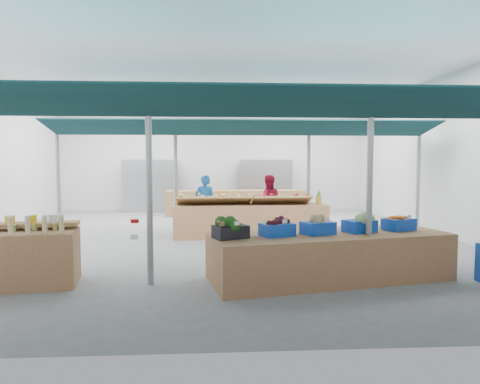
{
  "coord_description": "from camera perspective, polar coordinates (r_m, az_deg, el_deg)",
  "views": [
    {
      "loc": [
        0.02,
        -10.71,
        1.93
      ],
      "look_at": [
        0.56,
        -1.6,
        1.29
      ],
      "focal_mm": 32.0,
      "sensor_mm": 36.0,
      "label": 1
    }
  ],
  "objects": [
    {
      "name": "crate_celeriac",
      "position": [
        7.09,
        10.35,
        -4.37
      ],
      "size": [
        0.6,
        0.52,
        0.31
      ],
      "rotation": [
        0.0,
        0.0,
        0.42
      ],
      "color": "#1041B0",
      "rests_on": "veg_counter"
    },
    {
      "name": "crate_carrots",
      "position": [
        7.87,
        20.41,
        -3.97
      ],
      "size": [
        0.6,
        0.52,
        0.29
      ],
      "rotation": [
        0.0,
        0.0,
        0.42
      ],
      "color": "#1041B0",
      "rests_on": "veg_counter"
    },
    {
      "name": "crate_beets",
      "position": [
        6.82,
        4.97,
        -4.75
      ],
      "size": [
        0.6,
        0.52,
        0.29
      ],
      "rotation": [
        0.0,
        0.0,
        0.42
      ],
      "color": "#1041B0",
      "rests_on": "veg_counter"
    },
    {
      "name": "vendor_right",
      "position": [
        12.21,
        3.78,
        -1.4
      ],
      "size": [
        0.77,
        0.61,
        1.57
      ],
      "primitive_type": "imported",
      "rotation": [
        0.0,
        0.0,
        3.16
      ],
      "color": "maroon",
      "rests_on": "floor"
    },
    {
      "name": "pole_ribbon",
      "position": [
        6.23,
        -13.87,
        -3.98
      ],
      "size": [
        0.12,
        0.12,
        0.28
      ],
      "color": "#AC0B0D",
      "rests_on": "pole_grid"
    },
    {
      "name": "floor",
      "position": [
        10.88,
        -3.44,
        -6.23
      ],
      "size": [
        13.0,
        13.0,
        0.0
      ],
      "primitive_type": "plane",
      "color": "slate",
      "rests_on": "ground"
    },
    {
      "name": "far_counter",
      "position": [
        15.67,
        -0.58,
        -1.41
      ],
      "size": [
        5.07,
        1.18,
        0.91
      ],
      "primitive_type": "cube",
      "rotation": [
        0.0,
        0.0,
        0.03
      ],
      "color": "brown",
      "rests_on": "floor"
    },
    {
      "name": "awnings",
      "position": [
        9.03,
        1.3,
        9.39
      ],
      "size": [
        9.5,
        7.08,
        0.3
      ],
      "color": "#0B2B30",
      "rests_on": "pole_grid"
    },
    {
      "name": "crate_cabbage",
      "position": [
        7.45,
        15.65,
        -3.94
      ],
      "size": [
        0.6,
        0.52,
        0.35
      ],
      "rotation": [
        0.0,
        0.0,
        0.42
      ],
      "color": "#1041B0",
      "rests_on": "veg_counter"
    },
    {
      "name": "back_shelving_right",
      "position": [
        16.85,
        3.4,
        0.83
      ],
      "size": [
        2.0,
        0.5,
        2.0
      ],
      "primitive_type": "cube",
      "color": "#B23F33",
      "rests_on": "floor"
    },
    {
      "name": "hall",
      "position": [
        12.17,
        -3.48,
        7.36
      ],
      "size": [
        13.0,
        13.0,
        13.0
      ],
      "color": "silver",
      "rests_on": "ground"
    },
    {
      "name": "pole_grid",
      "position": [
        8.99,
        1.29,
        3.24
      ],
      "size": [
        10.0,
        4.6,
        3.0
      ],
      "color": "gray",
      "rests_on": "floor"
    },
    {
      "name": "apple_heap_red",
      "position": [
        11.06,
        5.55,
        -0.82
      ],
      "size": [
        1.53,
        0.76,
        0.27
      ],
      "rotation": [
        0.0,
        0.0,
        0.04
      ],
      "color": "#997247",
      "rests_on": "fruit_counter"
    },
    {
      "name": "crate_broccoli",
      "position": [
        6.59,
        -1.27,
        -4.82
      ],
      "size": [
        0.6,
        0.52,
        0.35
      ],
      "rotation": [
        0.0,
        0.0,
        0.42
      ],
      "color": "black",
      "rests_on": "veg_counter"
    },
    {
      "name": "sparrow",
      "position": [
        6.41,
        -2.5,
        -4.26
      ],
      "size": [
        0.12,
        0.09,
        0.11
      ],
      "rotation": [
        0.0,
        0.0,
        0.42
      ],
      "color": "brown",
      "rests_on": "crate_broccoli"
    },
    {
      "name": "pineapple",
      "position": [
        11.27,
        10.46,
        -0.69
      ],
      "size": [
        0.14,
        0.14,
        0.39
      ],
      "rotation": [
        0.0,
        0.0,
        0.04
      ],
      "color": "#8C6019",
      "rests_on": "fruit_counter"
    },
    {
      "name": "fruit_counter",
      "position": [
        11.11,
        1.4,
        -3.82
      ],
      "size": [
        3.94,
        1.01,
        0.84
      ],
      "primitive_type": "cube",
      "rotation": [
        0.0,
        0.0,
        0.02
      ],
      "color": "brown",
      "rests_on": "floor"
    },
    {
      "name": "vendor_left",
      "position": [
        12.12,
        -4.69,
        -1.44
      ],
      "size": [
        0.58,
        0.39,
        1.57
      ],
      "primitive_type": "imported",
      "rotation": [
        0.0,
        0.0,
        3.16
      ],
      "color": "#175A9B",
      "rests_on": "floor"
    },
    {
      "name": "back_shelving_left",
      "position": [
        16.93,
        -11.91,
        0.76
      ],
      "size": [
        2.0,
        0.5,
        2.0
      ],
      "primitive_type": "cube",
      "color": "#B23F33",
      "rests_on": "floor"
    },
    {
      "name": "apple_heap_yellow",
      "position": [
        10.89,
        -3.43,
        -0.88
      ],
      "size": [
        1.93,
        0.78,
        0.27
      ],
      "rotation": [
        0.0,
        0.0,
        0.04
      ],
      "color": "#997247",
      "rests_on": "fruit_counter"
    },
    {
      "name": "bottle_shelf",
      "position": [
        7.59,
        -28.12,
        -7.63
      ],
      "size": [
        2.05,
        1.43,
        1.14
      ],
      "rotation": [
        0.0,
        0.0,
        0.17
      ],
      "color": "brown",
      "rests_on": "floor"
    },
    {
      "name": "veg_counter",
      "position": [
        7.28,
        11.85,
        -8.37
      ],
      "size": [
        4.1,
        2.09,
        0.76
      ],
      "primitive_type": "cube",
      "rotation": [
        0.0,
        0.0,
        0.21
      ],
      "color": "brown",
      "rests_on": "floor"
    }
  ]
}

